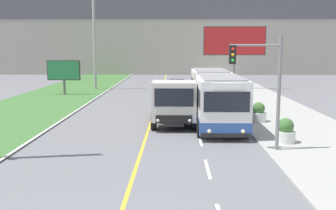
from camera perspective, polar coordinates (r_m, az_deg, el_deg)
city_bus at (r=24.63m, az=6.79°, el=1.24°), size 2.65×11.70×3.02m
dump_truck at (r=22.84m, az=0.88°, el=0.22°), size 2.54×6.46×2.69m
car_distant at (r=37.71m, az=1.22°, el=2.51°), size 1.80×4.30×1.45m
utility_pole_far at (r=43.19m, az=-10.66°, el=9.55°), size 1.80×0.28×10.93m
traffic_light_mast at (r=17.55m, az=13.63°, el=3.80°), size 2.28×0.32×5.07m
billboard_large at (r=43.14m, az=9.63°, el=8.96°), size 6.66×0.24×6.73m
billboard_small at (r=39.01m, az=-14.89°, el=4.75°), size 3.16×0.24×3.31m
planter_round_near at (r=19.59m, az=16.68°, el=-3.72°), size 0.95×0.95×1.17m
planter_round_second at (r=24.59m, az=13.00°, el=-1.13°), size 0.95×0.95×1.18m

